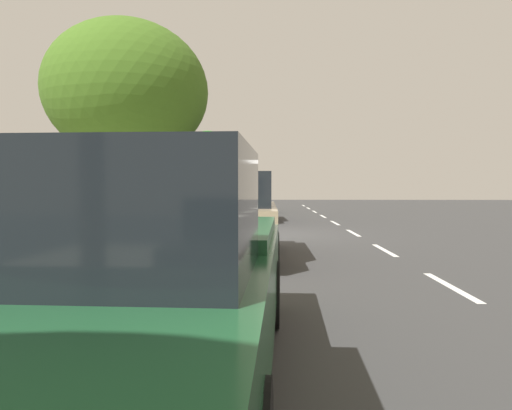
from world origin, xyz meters
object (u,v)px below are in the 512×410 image
object	(u,v)px
pedestrian_on_phone	(201,193)
street_tree_near_cyclist	(224,156)
bicycle_at_curb	(223,224)
parked_sedan_black_nearest	(252,200)
parked_suv_dark_blue_second	(248,199)
street_tree_far_end	(127,92)
parked_pickup_green_far	(153,284)
parked_suv_tan_mid	(235,214)
cyclist_with_backpack	(218,202)
street_tree_mid_block	(208,150)

from	to	relation	value
pedestrian_on_phone	street_tree_near_cyclist	bearing A→B (deg)	-151.21
bicycle_at_curb	street_tree_near_cyclist	bearing A→B (deg)	-84.75
parked_sedan_black_nearest	street_tree_near_cyclist	distance (m)	5.33
parked_suv_dark_blue_second	pedestrian_on_phone	bearing A→B (deg)	-69.11
parked_suv_dark_blue_second	street_tree_far_end	xyz separation A→B (m)	(2.10, 11.78, 2.67)
parked_sedan_black_nearest	parked_pickup_green_far	distance (m)	24.22
parked_suv_tan_mid	street_tree_far_end	size ratio (longest dim) A/B	0.94
parked_pickup_green_far	cyclist_with_backpack	bearing A→B (deg)	-86.43
parked_pickup_green_far	street_tree_mid_block	bearing A→B (deg)	-83.95
street_tree_near_cyclist	street_tree_far_end	size ratio (longest dim) A/B	1.02
cyclist_with_backpack	bicycle_at_curb	bearing A→B (deg)	116.67
parked_sedan_black_nearest	bicycle_at_curb	xyz separation A→B (m)	(0.59, 12.80, -0.37)
bicycle_at_curb	street_tree_near_cyclist	world-z (taller)	street_tree_near_cyclist
parked_suv_tan_mid	pedestrian_on_phone	size ratio (longest dim) A/B	2.72
parked_suv_dark_blue_second	cyclist_with_backpack	world-z (taller)	parked_suv_dark_blue_second
street_tree_far_end	pedestrian_on_phone	xyz separation A→B (m)	(1.51, -21.25, -2.54)
street_tree_far_end	street_tree_mid_block	bearing A→B (deg)	-90.00
parked_suv_dark_blue_second	street_tree_mid_block	world-z (taller)	street_tree_mid_block
parked_pickup_green_far	street_tree_near_cyclist	size ratio (longest dim) A/B	1.05
parked_suv_tan_mid	pedestrian_on_phone	xyz separation A→B (m)	(3.76, -20.36, 0.12)
parked_pickup_green_far	pedestrian_on_phone	xyz separation A→B (m)	(3.56, -27.26, 0.25)
bicycle_at_curb	cyclist_with_backpack	xyz separation A→B (m)	(0.22, -0.44, 0.73)
parked_sedan_black_nearest	parked_suv_dark_blue_second	distance (m)	6.43
bicycle_at_curb	street_tree_far_end	world-z (taller)	street_tree_far_end
parked_pickup_green_far	street_tree_near_cyclist	bearing A→B (deg)	-85.82
parked_suv_dark_blue_second	cyclist_with_backpack	distance (m)	5.99
cyclist_with_backpack	parked_suv_dark_blue_second	bearing A→B (deg)	-97.59
parked_suv_tan_mid	pedestrian_on_phone	world-z (taller)	parked_suv_tan_mid
pedestrian_on_phone	street_tree_mid_block	bearing A→B (deg)	100.80
street_tree_far_end	parked_pickup_green_far	bearing A→B (deg)	108.83
parked_suv_dark_blue_second	street_tree_far_end	world-z (taller)	street_tree_far_end
parked_suv_dark_blue_second	cyclist_with_backpack	size ratio (longest dim) A/B	2.65
parked_pickup_green_far	parked_suv_tan_mid	bearing A→B (deg)	-91.62
parked_sedan_black_nearest	bicycle_at_curb	distance (m)	12.82
parked_suv_dark_blue_second	parked_suv_tan_mid	xyz separation A→B (m)	(-0.14, 10.89, 0.00)
parked_suv_tan_mid	street_tree_mid_block	xyz separation A→B (m)	(2.25, -12.44, 2.44)
parked_sedan_black_nearest	cyclist_with_backpack	size ratio (longest dim) A/B	2.48
parked_suv_dark_blue_second	street_tree_far_end	size ratio (longest dim) A/B	0.95
cyclist_with_backpack	street_tree_mid_block	xyz separation A→B (m)	(1.31, -7.49, 2.36)
street_tree_far_end	street_tree_near_cyclist	bearing A→B (deg)	-90.00
street_tree_mid_block	street_tree_near_cyclist	bearing A→B (deg)	-90.00
bicycle_at_curb	street_tree_mid_block	distance (m)	8.65
street_tree_near_cyclist	pedestrian_on_phone	size ratio (longest dim) A/B	2.97
bicycle_at_curb	cyclist_with_backpack	distance (m)	0.88
street_tree_near_cyclist	cyclist_with_backpack	bearing A→B (deg)	94.62
parked_suv_tan_mid	cyclist_with_backpack	xyz separation A→B (m)	(0.93, -4.95, 0.09)
parked_suv_dark_blue_second	bicycle_at_curb	xyz separation A→B (m)	(0.57, 6.38, -0.65)
parked_suv_dark_blue_second	street_tree_mid_block	bearing A→B (deg)	-36.43
parked_pickup_green_far	bicycle_at_curb	xyz separation A→B (m)	(0.52, -11.42, -0.52)
street_tree_near_cyclist	street_tree_far_end	xyz separation A→B (m)	(-0.00, 22.08, -0.03)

